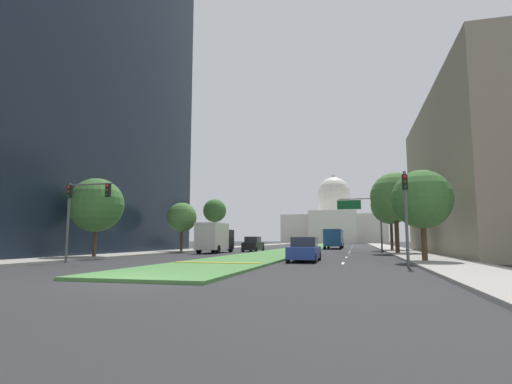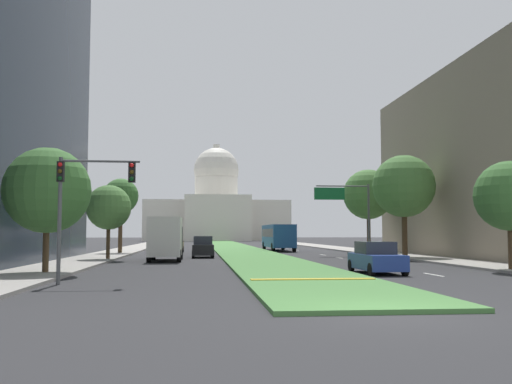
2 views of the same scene
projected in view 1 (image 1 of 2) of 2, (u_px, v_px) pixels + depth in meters
The scene contains 23 objects.
ground_plane at pixel (317, 246), 80.03m from camera, with size 303.21×303.21×0.00m, color #2B2B2D.
grass_median at pixel (314, 247), 73.40m from camera, with size 5.83×124.04×0.14m, color #4C8442.
median_curb_nose at pixel (217, 263), 22.78m from camera, with size 5.24×0.50×0.04m, color gold.
lane_dashes_right at pixel (351, 249), 58.33m from camera, with size 0.16×78.69×0.01m.
sidewalk_left at pixel (236, 247), 69.91m from camera, with size 4.00×124.04×0.15m, color #9E9991.
sidewalk_right at pixel (390, 248), 63.62m from camera, with size 4.00×124.04×0.15m, color #9E9991.
office_tower_left at pixel (31, 44), 42.34m from camera, with size 20.83×37.49×44.39m, color #192333.
midrise_block_right at pixel (508, 174), 38.13m from camera, with size 14.36×31.60×15.46m, color gray.
capitol_building at pixel (334, 223), 146.46m from camera, with size 36.26×28.55×25.43m.
traffic_light_near_left at pixel (80, 204), 25.77m from camera, with size 3.34×0.35×5.20m.
traffic_light_near_right at pixel (406, 206), 21.50m from camera, with size 0.28×0.35×5.20m.
overhead_guide_sign at pixel (365, 213), 47.17m from camera, with size 5.13×0.20×6.50m.
street_tree_left_near at pixel (96, 205), 31.70m from camera, with size 4.30×4.30×6.36m.
street_tree_right_near at pixel (422, 199), 25.72m from camera, with size 3.81×3.81×5.99m.
street_tree_left_mid at pixel (182, 217), 45.17m from camera, with size 3.34×3.34×5.64m.
street_tree_right_mid at pixel (395, 197), 40.93m from camera, with size 5.05×5.05×8.37m.
street_tree_left_far at pixel (215, 211), 58.10m from camera, with size 3.40×3.40×7.34m.
street_tree_right_far at pixel (390, 205), 51.47m from camera, with size 5.00×5.00×8.40m.
sedan_lead_stopped at pixel (304, 250), 26.74m from camera, with size 1.92×4.49×1.64m.
sedan_midblock at pixel (253, 245), 47.96m from camera, with size 1.82×4.42×1.79m.
sedan_distant at pixel (253, 243), 59.49m from camera, with size 2.00×4.23×1.84m.
box_truck_delivery at pixel (215, 237), 43.13m from camera, with size 2.40×6.40×3.20m.
city_bus at pixel (334, 237), 62.01m from camera, with size 2.62×11.00×2.95m.
Camera 1 is at (7.80, -12.42, 1.52)m, focal length 27.86 mm.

